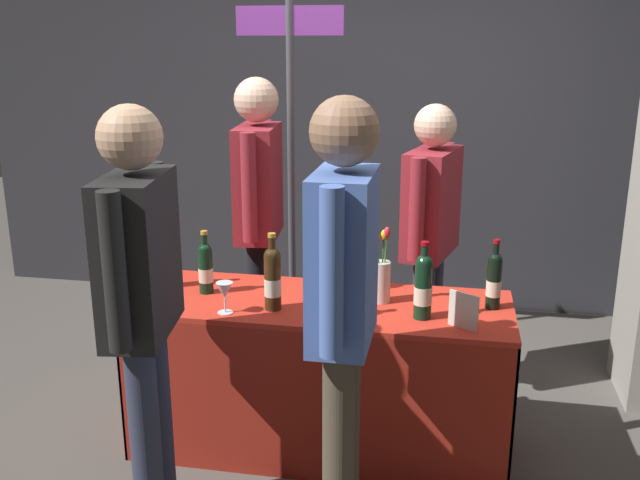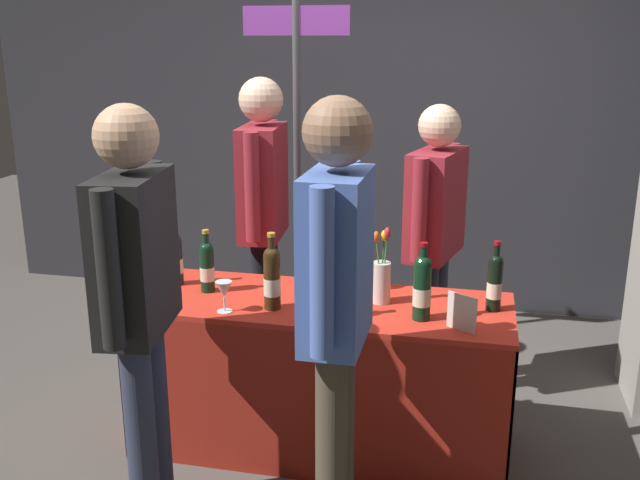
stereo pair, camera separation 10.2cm
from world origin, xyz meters
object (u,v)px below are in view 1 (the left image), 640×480
Objects in this scene: display_bottle_0 at (173,260)px; flower_vase at (381,277)px; wine_glass_near_vendor at (225,291)px; featured_wine_bottle at (312,272)px; vendor_presenter at (431,224)px; taster_foreground_right at (343,292)px; booth_signpost at (291,141)px; tasting_table at (320,348)px.

flower_vase is at bearing -1.58° from display_bottle_0.
wine_glass_near_vendor is (0.36, -0.30, -0.03)m from display_bottle_0.
featured_wine_bottle is 0.92× the size of flower_vase.
display_bottle_0 is 1.38m from vendor_presenter.
taster_foreground_right reaches higher than vendor_presenter.
wine_glass_near_vendor is 1.27m from vendor_presenter.
flower_vase is 0.68m from vendor_presenter.
featured_wine_bottle is 0.77m from taster_foreground_right.
taster_foreground_right is (0.25, -0.70, 0.17)m from featured_wine_bottle.
flower_vase is at bearing -57.06° from booth_signpost.
wine_glass_near_vendor is 0.08× the size of taster_foreground_right.
tasting_table is 0.96m from vendor_presenter.
taster_foreground_right reaches higher than display_bottle_0.
taster_foreground_right is (0.61, -0.47, 0.21)m from wine_glass_near_vendor.
wine_glass_near_vendor is 0.07× the size of booth_signpost.
booth_signpost is at bearing 109.59° from tasting_table.
tasting_table is at bearing -21.70° from featured_wine_bottle.
tasting_table is at bearing -20.84° from vendor_presenter.
featured_wine_bottle is 0.15× the size of booth_signpost.
flower_vase is at bearing 21.83° from wine_glass_near_vendor.
taster_foreground_right is (-0.27, -1.38, 0.09)m from vendor_presenter.
taster_foreground_right reaches higher than tasting_table.
flower_vase is (0.32, 0.03, -0.02)m from featured_wine_bottle.
featured_wine_bottle is 0.72m from display_bottle_0.
booth_signpost is at bearing 69.42° from display_bottle_0.
tasting_table is 5.34× the size of featured_wine_bottle.
booth_signpost is (-0.38, 1.07, 0.84)m from tasting_table.
tasting_table is 5.39× the size of display_bottle_0.
wine_glass_near_vendor reaches higher than tasting_table.
featured_wine_bottle reaches higher than tasting_table.
vendor_presenter is 1.41m from taster_foreground_right.
vendor_presenter is (0.20, 0.65, 0.10)m from flower_vase.
featured_wine_bottle is at bearing 19.97° from taster_foreground_right.
vendor_presenter is (1.24, 0.62, 0.08)m from display_bottle_0.
featured_wine_bottle is at bearing -173.86° from flower_vase.
booth_signpost is (-0.86, 0.38, 0.38)m from vendor_presenter.
display_bottle_0 is 1.25m from taster_foreground_right.
taster_foreground_right is at bearing -37.53° from wine_glass_near_vendor.
vendor_presenter is (0.52, 0.68, 0.08)m from featured_wine_bottle.
tasting_table is 4.93× the size of flower_vase.
vendor_presenter reaches higher than wine_glass_near_vendor.
tasting_table is 1.10× the size of vendor_presenter.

